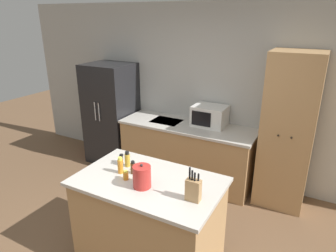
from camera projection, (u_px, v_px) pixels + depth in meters
The scene contains 15 objects.
wall_back at pixel (219, 95), 4.42m from camera, with size 7.20×0.06×2.60m.
refrigerator at pixel (111, 114), 5.06m from camera, with size 0.75×0.69×1.68m.
back_counter at pixel (187, 152), 4.57m from camera, with size 2.03×0.70×0.89m.
pantry_cabinet at pixel (288, 132), 3.80m from camera, with size 0.62×0.58×2.02m.
kitchen_island at pixel (149, 221), 2.99m from camera, with size 1.39×0.86×0.94m.
microwave at pixel (210, 116), 4.33m from camera, with size 0.48×0.38×0.30m.
knife_block at pixel (193, 189), 2.49m from camera, with size 0.13×0.07×0.30m.
spice_bottle_tall_dark at pixel (126, 175), 2.83m from camera, with size 0.05×0.05×0.09m.
spice_bottle_short_red at pixel (127, 159), 3.06m from camera, with size 0.06×0.06×0.17m.
spice_bottle_amber_oil at pixel (122, 159), 3.14m from camera, with size 0.06×0.06×0.10m.
spice_bottle_green_herb at pixel (133, 168), 2.93m from camera, with size 0.05×0.05×0.13m.
spice_bottle_pale_salt at pixel (139, 167), 2.98m from camera, with size 0.04×0.04×0.09m.
spice_bottle_orange_cap at pixel (120, 166), 2.93m from camera, with size 0.05×0.05×0.17m.
kettle at pixel (142, 177), 2.68m from camera, with size 0.16×0.16×0.23m.
fire_extinguisher at pixel (88, 143), 5.45m from camera, with size 0.12×0.12×0.51m.
Camera 1 is at (1.39, -1.81, 2.40)m, focal length 32.00 mm.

